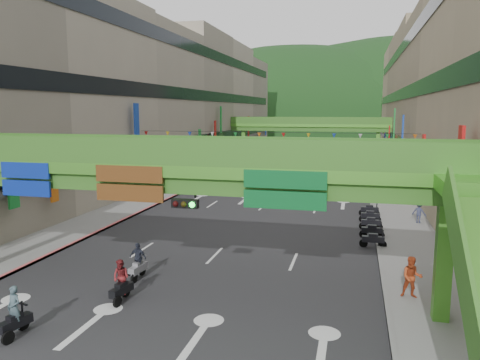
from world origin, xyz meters
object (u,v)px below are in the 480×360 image
scooter_rider_mid (121,281)px  overpass_near (188,184)px  pedestrian_red (412,281)px  car_yellow (337,153)px  car_silver (282,163)px  scooter_rider_near (15,314)px

scooter_rider_mid → overpass_near: bearing=10.9°
overpass_near → pedestrian_red: 10.50m
overpass_near → car_yellow: (3.46, 66.85, -4.49)m
car_yellow → scooter_rider_mid: bearing=-101.9°
overpass_near → car_silver: size_ratio=6.84×
overpass_near → pedestrian_red: overpass_near is taller
scooter_rider_near → car_yellow: bearing=83.1°
overpass_near → car_yellow: size_ratio=6.71×
scooter_rider_mid → car_silver: size_ratio=0.46×
scooter_rider_near → scooter_rider_mid: (2.23, 3.80, 0.07)m
pedestrian_red → overpass_near: bearing=-164.6°
car_yellow → pedestrian_red: size_ratio=2.29×
scooter_rider_near → overpass_near: bearing=40.2°
car_yellow → pedestrian_red: pedestrian_red is taller
scooter_rider_near → scooter_rider_mid: size_ratio=1.02×
overpass_near → scooter_rider_near: overpass_near is taller
car_silver → overpass_near: bearing=-83.6°
pedestrian_red → car_yellow: bearing=94.7°
scooter_rider_mid → car_silver: 49.07m
pedestrian_red → car_silver: bearing=105.2°
car_yellow → car_silver: bearing=-117.6°
overpass_near → scooter_rider_mid: 5.19m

